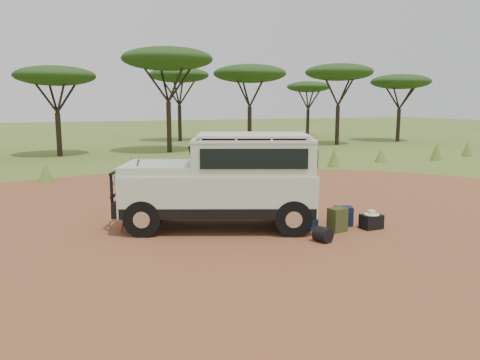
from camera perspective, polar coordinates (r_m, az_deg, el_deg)
name	(u,v)px	position (r m, az deg, el deg)	size (l,w,h in m)	color
ground	(217,239)	(9.87, -2.77, -7.22)	(140.00, 140.00, 0.00)	#546C26
dirt_clearing	(217,239)	(9.87, -2.77, -7.20)	(23.00, 23.00, 0.01)	brown
grass_fringe	(136,168)	(18.01, -12.61, 1.39)	(36.60, 1.60, 0.90)	#546C26
acacia_treeline	(104,68)	(29.01, -16.27, 13.00)	(46.70, 13.20, 6.26)	black
safari_vehicle	(226,183)	(10.58, -1.77, -0.35)	(4.69, 3.34, 2.14)	beige
walking_staff	(130,196)	(10.45, -13.28, -1.95)	(0.04, 0.04, 1.67)	maroon
backpack_black	(293,218)	(10.53, 6.45, -4.59)	(0.42, 0.31, 0.58)	black
backpack_navy	(305,217)	(10.56, 7.98, -4.44)	(0.48, 0.34, 0.63)	#111E35
backpack_olive	(337,220)	(10.58, 11.79, -4.78)	(0.39, 0.28, 0.54)	#414821
duffel_navy	(343,216)	(11.14, 12.50, -4.32)	(0.40, 0.30, 0.45)	#111E35
hard_case	(371,222)	(11.03, 15.71, -4.92)	(0.46, 0.33, 0.33)	black
stuff_sack	(323,235)	(9.77, 10.06, -6.57)	(0.32, 0.32, 0.32)	black
safari_hat	(372,213)	(10.98, 15.76, -3.90)	(0.34, 0.34, 0.10)	beige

